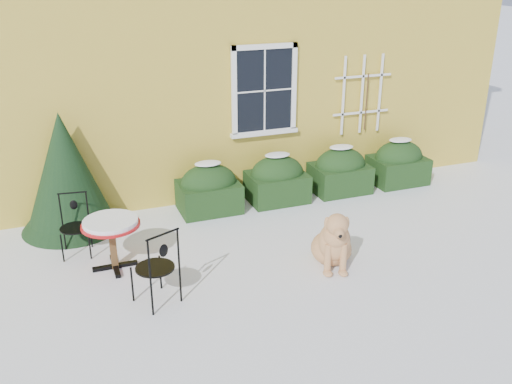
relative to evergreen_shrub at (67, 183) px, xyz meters
name	(u,v)px	position (x,y,z in m)	size (l,w,h in m)	color
ground	(281,276)	(2.63, -2.70, -0.79)	(80.00, 80.00, 0.00)	white
house	(162,3)	(2.63, 4.30, 2.43)	(12.40, 8.40, 6.40)	yellow
hedge_row	(309,175)	(4.28, -0.15, -0.39)	(4.95, 0.80, 0.91)	black
evergreen_shrub	(67,183)	(0.00, 0.00, 0.00)	(1.62, 1.62, 1.96)	black
bistro_table	(111,228)	(0.47, -1.63, -0.15)	(0.83, 0.83, 0.77)	black
patio_chair_near	(157,267)	(0.89, -2.75, -0.26)	(0.62, 0.62, 1.06)	black
patio_chair_far	(75,225)	(0.01, -0.97, -0.32)	(0.47, 0.47, 0.94)	black
dog	(333,243)	(3.44, -2.70, -0.41)	(0.77, 1.01, 0.94)	tan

